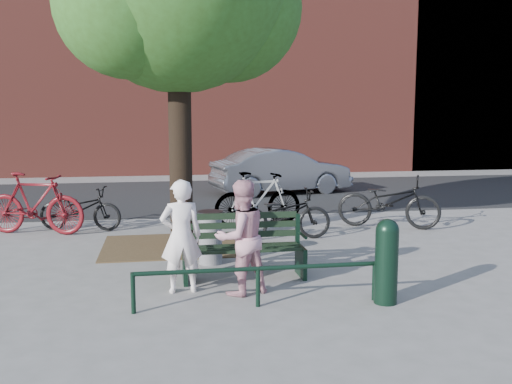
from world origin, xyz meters
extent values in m
plane|color=gray|center=(0.00, 0.00, 0.00)|extent=(90.00, 90.00, 0.00)
cube|color=brown|center=(-1.00, 2.20, 0.01)|extent=(2.40, 2.00, 0.02)
cube|color=black|center=(0.00, 8.50, 0.01)|extent=(40.00, 7.00, 0.01)
cube|color=brown|center=(0.00, 16.00, 6.00)|extent=(45.00, 4.00, 12.00)
cube|color=brown|center=(14.00, 16.00, 7.00)|extent=(10.00, 4.00, 14.00)
cube|color=black|center=(-0.84, 0.00, 0.23)|extent=(0.06, 0.52, 0.45)
cube|color=black|center=(-0.84, 0.23, 0.67)|extent=(0.06, 0.06, 0.44)
cylinder|color=black|center=(-0.84, -0.10, 0.63)|extent=(0.04, 0.36, 0.04)
cube|color=black|center=(0.84, 0.00, 0.23)|extent=(0.06, 0.52, 0.45)
cube|color=black|center=(0.84, 0.23, 0.67)|extent=(0.06, 0.06, 0.44)
cylinder|color=black|center=(0.84, -0.10, 0.63)|extent=(0.04, 0.36, 0.04)
cube|color=black|center=(0.00, 0.00, 0.45)|extent=(1.64, 0.46, 0.04)
cube|color=black|center=(0.00, 0.23, 0.74)|extent=(1.64, 0.03, 0.47)
cylinder|color=black|center=(-1.50, -1.20, 0.25)|extent=(0.06, 0.06, 0.50)
cylinder|color=black|center=(0.00, -1.20, 0.25)|extent=(0.06, 0.06, 0.50)
cylinder|color=black|center=(1.50, -1.20, 0.25)|extent=(0.06, 0.06, 0.50)
cylinder|color=black|center=(0.00, -1.20, 0.48)|extent=(3.00, 0.06, 0.06)
cylinder|color=black|center=(-0.80, 2.20, 1.90)|extent=(0.40, 0.40, 3.80)
sphere|color=#294E18|center=(0.10, 2.50, 4.20)|extent=(2.60, 2.60, 2.60)
sphere|color=#294E18|center=(-1.60, 1.80, 4.10)|extent=(2.40, 2.40, 2.40)
imported|color=white|center=(-0.90, -0.46, 0.76)|extent=(0.58, 0.41, 1.51)
imported|color=#C98A97|center=(-0.13, -0.66, 0.76)|extent=(0.90, 0.81, 1.51)
cylinder|color=black|center=(1.60, -1.33, 0.46)|extent=(0.29, 0.29, 0.93)
sphere|color=black|center=(1.60, -1.33, 0.93)|extent=(0.29, 0.29, 0.29)
cylinder|color=gray|center=(-0.40, 0.93, 0.39)|extent=(0.37, 0.37, 0.78)
cylinder|color=black|center=(-0.40, 0.93, 0.81)|extent=(0.41, 0.41, 0.06)
imported|color=black|center=(-2.78, 3.94, 0.45)|extent=(1.79, 0.98, 0.89)
imported|color=#5B0D12|center=(-3.60, 3.69, 0.61)|extent=(2.11, 1.15, 1.22)
imported|color=black|center=(1.10, 2.44, 0.48)|extent=(1.82, 0.65, 0.95)
imported|color=gray|center=(0.86, 3.81, 0.58)|extent=(1.99, 0.89, 1.15)
imported|color=black|center=(3.49, 3.16, 0.55)|extent=(2.20, 1.56, 1.10)
imported|color=slate|center=(2.34, 8.46, 0.67)|extent=(4.27, 2.27, 1.34)
camera|label=1|loc=(-1.13, -7.86, 2.37)|focal=40.00mm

